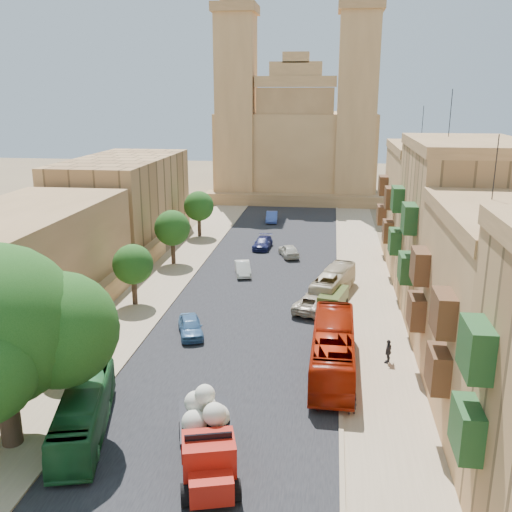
% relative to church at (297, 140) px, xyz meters
% --- Properties ---
extents(road_surface, '(14.00, 140.00, 0.01)m').
position_rel_church_xyz_m(road_surface, '(0.00, -48.61, -9.51)').
color(road_surface, black).
rests_on(road_surface, ground).
extents(sidewalk_east, '(5.00, 140.00, 0.01)m').
position_rel_church_xyz_m(sidewalk_east, '(9.50, -48.61, -9.51)').
color(sidewalk_east, tan).
rests_on(sidewalk_east, ground).
extents(sidewalk_west, '(5.00, 140.00, 0.01)m').
position_rel_church_xyz_m(sidewalk_west, '(-9.50, -48.61, -9.51)').
color(sidewalk_west, tan).
rests_on(sidewalk_west, ground).
extents(kerb_east, '(0.25, 140.00, 0.12)m').
position_rel_church_xyz_m(kerb_east, '(7.00, -48.61, -9.46)').
color(kerb_east, tan).
rests_on(kerb_east, ground).
extents(kerb_west, '(0.25, 140.00, 0.12)m').
position_rel_church_xyz_m(kerb_west, '(-7.00, -48.61, -9.46)').
color(kerb_west, tan).
rests_on(kerb_west, ground).
extents(townhouse_b, '(9.00, 14.00, 14.90)m').
position_rel_church_xyz_m(townhouse_b, '(15.95, -67.61, -3.86)').
color(townhouse_b, '#AC7F4D').
rests_on(townhouse_b, ground).
extents(townhouse_c, '(9.00, 14.00, 17.40)m').
position_rel_church_xyz_m(townhouse_c, '(15.95, -53.61, -2.61)').
color(townhouse_c, tan).
rests_on(townhouse_c, ground).
extents(townhouse_d, '(9.00, 14.00, 15.90)m').
position_rel_church_xyz_m(townhouse_d, '(15.95, -39.61, -3.36)').
color(townhouse_d, '#AC7F4D').
rests_on(townhouse_d, ground).
extents(west_wall, '(1.00, 40.00, 1.80)m').
position_rel_church_xyz_m(west_wall, '(-12.50, -58.61, -8.62)').
color(west_wall, '#AC7F4D').
rests_on(west_wall, ground).
extents(west_building_low, '(10.00, 28.00, 8.40)m').
position_rel_church_xyz_m(west_building_low, '(-18.00, -60.61, -5.32)').
color(west_building_low, '#996E42').
rests_on(west_building_low, ground).
extents(west_building_mid, '(10.00, 22.00, 10.00)m').
position_rel_church_xyz_m(west_building_mid, '(-18.00, -34.61, -4.52)').
color(west_building_mid, tan).
rests_on(west_building_mid, ground).
extents(church, '(28.00, 22.50, 36.30)m').
position_rel_church_xyz_m(church, '(0.00, 0.00, 0.00)').
color(church, '#AC7F4D').
rests_on(church, ground).
extents(ficus_tree, '(10.37, 9.54, 10.37)m').
position_rel_church_xyz_m(ficus_tree, '(-9.41, -74.61, -3.39)').
color(ficus_tree, '#3C2A1E').
rests_on(ficus_tree, ground).
extents(street_tree_a, '(3.22, 3.22, 4.95)m').
position_rel_church_xyz_m(street_tree_a, '(-10.00, -66.61, -6.20)').
color(street_tree_a, '#3C2A1E').
rests_on(street_tree_a, ground).
extents(street_tree_b, '(3.35, 3.35, 5.15)m').
position_rel_church_xyz_m(street_tree_b, '(-10.00, -54.61, -6.06)').
color(street_tree_b, '#3C2A1E').
rests_on(street_tree_b, ground).
extents(street_tree_c, '(3.67, 3.67, 5.64)m').
position_rel_church_xyz_m(street_tree_c, '(-10.00, -42.61, -5.73)').
color(street_tree_c, '#3C2A1E').
rests_on(street_tree_c, ground).
extents(street_tree_d, '(3.67, 3.67, 5.64)m').
position_rel_church_xyz_m(street_tree_d, '(-10.00, -30.61, -5.73)').
color(street_tree_d, '#3C2A1E').
rests_on(street_tree_d, ground).
extents(red_truck, '(4.06, 6.85, 3.79)m').
position_rel_church_xyz_m(red_truck, '(0.71, -75.28, -7.85)').
color(red_truck, '#B4190D').
rests_on(red_truck, ground).
extents(olive_pickup, '(2.58, 4.22, 1.62)m').
position_rel_church_xyz_m(olive_pickup, '(6.50, -53.88, -8.72)').
color(olive_pickup, '#3D4A1B').
rests_on(olive_pickup, ground).
extents(bus_green_north, '(4.25, 9.19, 2.49)m').
position_rel_church_xyz_m(bus_green_north, '(-6.19, -73.35, -8.27)').
color(bus_green_north, '#1E5C2B').
rests_on(bus_green_north, ground).
extents(bus_red_east, '(2.71, 10.98, 3.05)m').
position_rel_church_xyz_m(bus_red_east, '(6.50, -64.65, -7.99)').
color(bus_red_east, '#A81E08').
rests_on(bus_red_east, ground).
extents(bus_cream_east, '(4.12, 8.69, 2.36)m').
position_rel_church_xyz_m(bus_cream_east, '(6.50, -50.47, -8.34)').
color(bus_cream_east, beige).
rests_on(bus_cream_east, ground).
extents(car_blue_a, '(2.88, 4.37, 1.38)m').
position_rel_church_xyz_m(car_blue_a, '(-3.80, -60.34, -8.82)').
color(car_blue_a, teal).
rests_on(car_blue_a, ground).
extents(car_white_a, '(2.27, 4.15, 1.30)m').
position_rel_church_xyz_m(car_white_a, '(-2.26, -45.45, -8.87)').
color(car_white_a, silver).
rests_on(car_white_a, ground).
extents(car_cream, '(3.83, 5.69, 1.45)m').
position_rel_church_xyz_m(car_cream, '(5.00, -54.12, -8.79)').
color(car_cream, '#B8A98F').
rests_on(car_cream, ground).
extents(car_dkblue, '(2.09, 4.60, 1.30)m').
position_rel_church_xyz_m(car_dkblue, '(-1.52, -35.40, -8.86)').
color(car_dkblue, '#151946').
rests_on(car_dkblue, ground).
extents(car_white_b, '(2.83, 4.36, 1.38)m').
position_rel_church_xyz_m(car_white_b, '(1.70, -38.45, -8.82)').
color(car_white_b, beige).
rests_on(car_white_b, ground).
extents(car_blue_b, '(1.80, 4.37, 1.41)m').
position_rel_church_xyz_m(car_blue_b, '(-1.98, -21.20, -8.81)').
color(car_blue_b, '#4562C4').
rests_on(car_blue_b, ground).
extents(pedestrian_a, '(0.68, 0.57, 1.58)m').
position_rel_church_xyz_m(pedestrian_a, '(7.58, -69.63, -8.72)').
color(pedestrian_a, black).
rests_on(pedestrian_a, ground).
extents(pedestrian_c, '(0.77, 1.04, 1.64)m').
position_rel_church_xyz_m(pedestrian_c, '(10.11, -63.01, -8.70)').
color(pedestrian_c, '#2C2C30').
rests_on(pedestrian_c, ground).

